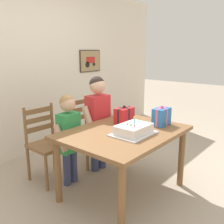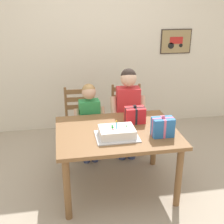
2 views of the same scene
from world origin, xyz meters
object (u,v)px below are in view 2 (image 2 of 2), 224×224
gift_box_red_large (163,127)px  child_older (128,106)px  dining_table (117,138)px  child_younger (90,116)px  gift_box_beside_cake (135,115)px  birthday_cake (117,133)px  chair_left (81,121)px  chair_right (127,118)px

gift_box_red_large → child_older: child_older is taller
gift_box_red_large → dining_table: bearing=155.2°
child_older → child_younger: bearing=180.0°
child_younger → child_older: bearing=-0.0°
dining_table → gift_box_red_large: (0.44, -0.20, 0.20)m
gift_box_red_large → gift_box_beside_cake: gift_box_red_large is taller
gift_box_red_large → birthday_cake: bearing=173.2°
birthday_cake → child_older: (0.29, 0.77, -0.02)m
dining_table → birthday_cake: (-0.03, -0.15, 0.14)m
chair_left → chair_right: (0.66, -0.00, 0.00)m
birthday_cake → child_younger: child_younger is taller
dining_table → child_younger: 0.66m
chair_left → child_older: bearing=-26.7°
chair_left → child_older: child_older is taller
dining_table → child_younger: size_ratio=1.20×
chair_right → child_older: child_older is taller
birthday_cake → chair_right: size_ratio=0.48×
gift_box_beside_cake → child_younger: (-0.47, 0.44, -0.17)m
dining_table → gift_box_beside_cake: 0.35m
dining_table → gift_box_red_large: 0.52m
gift_box_beside_cake → dining_table: bearing=-143.8°
child_younger → gift_box_beside_cake: bearing=-43.0°
chair_right → child_older: 0.42m
dining_table → chair_right: chair_right is taller
dining_table → chair_left: chair_left is taller
chair_left → chair_right: same height
gift_box_red_large → chair_left: gift_box_red_large is taller
chair_left → child_younger: bearing=-72.1°
gift_box_red_large → gift_box_beside_cake: 0.43m
birthday_cake → dining_table: bearing=78.8°
dining_table → birthday_cake: 0.21m
child_older → child_younger: size_ratio=1.16×
dining_table → gift_box_beside_cake: bearing=36.2°
chair_right → child_younger: bearing=-152.1°
dining_table → chair_left: 0.99m
gift_box_red_large → gift_box_beside_cake: (-0.20, 0.38, -0.01)m
gift_box_beside_cake → chair_left: 1.00m
gift_box_red_large → chair_left: (-0.77, 1.12, -0.37)m
dining_table → birthday_cake: birthday_cake is taller
chair_right → child_younger: size_ratio=0.85×
chair_left → child_younger: 0.37m
gift_box_beside_cake → chair_left: (-0.57, 0.74, -0.36)m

